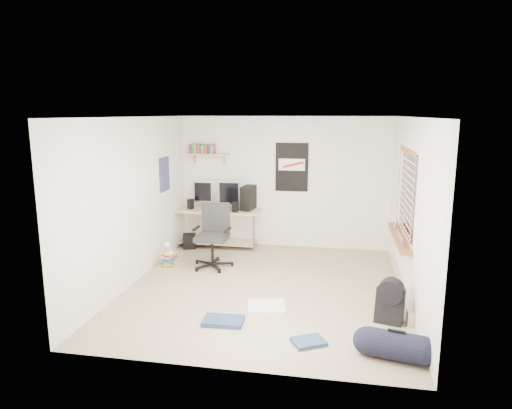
% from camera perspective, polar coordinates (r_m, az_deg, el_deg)
% --- Properties ---
extents(floor, '(4.00, 4.50, 0.01)m').
position_cam_1_polar(floor, '(6.90, 1.08, -10.40)').
color(floor, gray).
rests_on(floor, ground).
extents(ceiling, '(4.00, 4.50, 0.01)m').
position_cam_1_polar(ceiling, '(6.41, 1.16, 10.92)').
color(ceiling, white).
rests_on(ceiling, ground).
extents(back_wall, '(4.00, 0.01, 2.50)m').
position_cam_1_polar(back_wall, '(8.74, 3.50, 2.75)').
color(back_wall, silver).
rests_on(back_wall, ground).
extents(left_wall, '(0.01, 4.50, 2.50)m').
position_cam_1_polar(left_wall, '(7.14, -14.97, 0.45)').
color(left_wall, silver).
rests_on(left_wall, ground).
extents(right_wall, '(0.01, 4.50, 2.50)m').
position_cam_1_polar(right_wall, '(6.54, 18.74, -0.75)').
color(right_wall, silver).
rests_on(right_wall, ground).
extents(desk, '(1.81, 1.15, 0.76)m').
position_cam_1_polar(desk, '(8.91, -4.83, -2.91)').
color(desk, '#CFB68F').
rests_on(desk, floor).
extents(monitor_left, '(0.37, 0.09, 0.40)m').
position_cam_1_polar(monitor_left, '(8.86, -6.61, 0.95)').
color(monitor_left, '#B6B7BB').
rests_on(monitor_left, desk).
extents(monitor_right, '(0.41, 0.11, 0.45)m').
position_cam_1_polar(monitor_right, '(8.53, -3.38, 0.76)').
color(monitor_right, '#B7B8BC').
rests_on(monitor_right, desk).
extents(pc_tower, '(0.26, 0.44, 0.44)m').
position_cam_1_polar(pc_tower, '(8.64, -0.97, 0.89)').
color(pc_tower, black).
rests_on(pc_tower, desk).
extents(keyboard, '(0.38, 0.17, 0.02)m').
position_cam_1_polar(keyboard, '(8.71, -5.35, -0.49)').
color(keyboard, black).
rests_on(keyboard, desk).
extents(speaker_left, '(0.12, 0.12, 0.19)m').
position_cam_1_polar(speaker_left, '(8.75, -8.18, 0.07)').
color(speaker_left, black).
rests_on(speaker_left, desk).
extents(speaker_right, '(0.13, 0.13, 0.19)m').
position_cam_1_polar(speaker_right, '(8.41, -2.61, -0.28)').
color(speaker_right, black).
rests_on(speaker_right, desk).
extents(office_chair, '(0.72, 0.72, 1.08)m').
position_cam_1_polar(office_chair, '(7.67, -5.50, -4.31)').
color(office_chair, '#242527').
rests_on(office_chair, floor).
extents(wall_shelf, '(0.80, 0.22, 0.24)m').
position_cam_1_polar(wall_shelf, '(8.86, -5.96, 6.28)').
color(wall_shelf, tan).
rests_on(wall_shelf, back_wall).
extents(poster_back_wall, '(0.62, 0.03, 0.92)m').
position_cam_1_polar(poster_back_wall, '(8.66, 4.49, 4.66)').
color(poster_back_wall, black).
rests_on(poster_back_wall, back_wall).
extents(poster_left_wall, '(0.02, 0.42, 0.60)m').
position_cam_1_polar(poster_left_wall, '(8.18, -11.37, 3.73)').
color(poster_left_wall, navy).
rests_on(poster_left_wall, left_wall).
extents(window, '(0.10, 1.50, 1.26)m').
position_cam_1_polar(window, '(6.79, 18.03, 1.44)').
color(window, brown).
rests_on(window, right_wall).
extents(baseboard_heater, '(0.08, 2.50, 0.18)m').
position_cam_1_polar(baseboard_heater, '(7.13, 17.40, -9.39)').
color(baseboard_heater, '#B7B2A8').
rests_on(baseboard_heater, floor).
extents(backpack, '(0.39, 0.35, 0.44)m').
position_cam_1_polar(backpack, '(6.04, 16.37, -12.06)').
color(backpack, black).
rests_on(backpack, floor).
extents(duffel_bag, '(0.37, 0.37, 0.60)m').
position_cam_1_polar(duffel_bag, '(5.23, 17.05, -16.67)').
color(duffel_bag, black).
rests_on(duffel_bag, floor).
extents(tshirt, '(0.57, 0.51, 0.04)m').
position_cam_1_polar(tshirt, '(6.23, 1.31, -12.65)').
color(tshirt, silver).
rests_on(tshirt, floor).
extents(jeans_a, '(0.51, 0.34, 0.05)m').
position_cam_1_polar(jeans_a, '(5.83, -4.11, -14.29)').
color(jeans_a, navy).
rests_on(jeans_a, floor).
extents(jeans_b, '(0.44, 0.40, 0.04)m').
position_cam_1_polar(jeans_b, '(5.39, 6.60, -16.67)').
color(jeans_b, navy).
rests_on(jeans_b, floor).
extents(book_stack, '(0.47, 0.41, 0.28)m').
position_cam_1_polar(book_stack, '(7.91, -10.77, -6.54)').
color(book_stack, brown).
rests_on(book_stack, floor).
extents(desk_lamp, '(0.11, 0.18, 0.18)m').
position_cam_1_polar(desk_lamp, '(7.82, -10.75, -4.99)').
color(desk_lamp, white).
rests_on(desk_lamp, book_stack).
extents(subwoofer, '(0.30, 0.30, 0.27)m').
position_cam_1_polar(subwoofer, '(8.88, -8.31, -4.55)').
color(subwoofer, black).
rests_on(subwoofer, floor).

